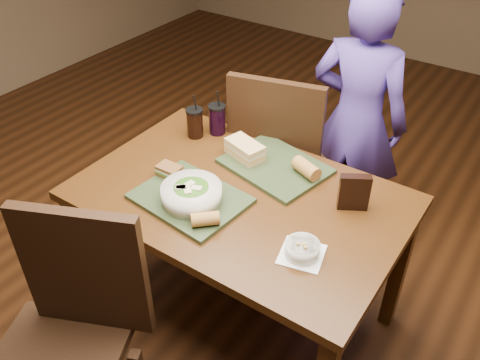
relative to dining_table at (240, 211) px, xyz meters
name	(u,v)px	position (x,y,z in m)	size (l,w,h in m)	color
ground	(240,314)	(0.00, 0.00, -0.66)	(6.00, 6.00, 0.00)	#381C0B
dining_table	(240,211)	(0.00, 0.00, 0.00)	(1.30, 0.85, 0.75)	#41240D
chair_near	(71,327)	(-0.20, -0.75, -0.10)	(0.58, 0.60, 1.01)	black
chair_far	(284,158)	(-0.11, 0.54, -0.08)	(0.55, 0.56, 1.05)	black
diner	(357,121)	(0.12, 0.88, 0.05)	(0.51, 0.34, 1.41)	#4D3696
tray_near	(190,198)	(-0.14, -0.14, 0.10)	(0.42, 0.32, 0.02)	#28361D
tray_far	(275,166)	(0.02, 0.24, 0.10)	(0.42, 0.32, 0.02)	#28361D
salad_bowl	(191,193)	(-0.12, -0.16, 0.15)	(0.24, 0.24, 0.08)	silver
soup_bowl	(302,249)	(0.37, -0.16, 0.12)	(0.18, 0.18, 0.06)	white
sandwich_near	(169,171)	(-0.30, -0.08, 0.13)	(0.10, 0.07, 0.05)	#593819
sandwich_far	(245,149)	(-0.12, 0.22, 0.14)	(0.19, 0.14, 0.07)	tan
baguette_near	(205,219)	(0.01, -0.24, 0.13)	(0.05, 0.05, 0.10)	#AD7533
baguette_far	(306,169)	(0.17, 0.24, 0.14)	(0.06, 0.06, 0.12)	#AD7533
cup_cola	(195,123)	(-0.42, 0.25, 0.16)	(0.08, 0.08, 0.22)	black
cup_berry	(217,119)	(-0.36, 0.33, 0.16)	(0.08, 0.08, 0.22)	black
chip_bag	(354,192)	(0.41, 0.17, 0.17)	(0.12, 0.04, 0.15)	black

